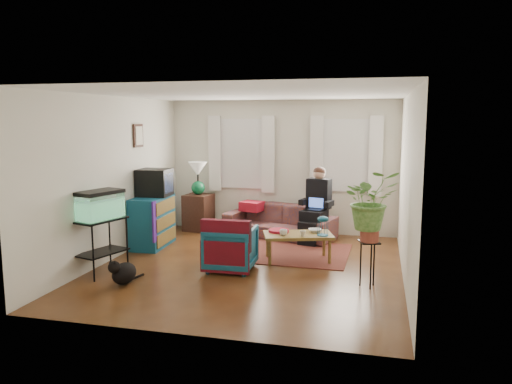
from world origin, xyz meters
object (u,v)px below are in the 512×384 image
(sofa, at_px, (279,216))
(plant_stand, at_px, (368,264))
(armchair, at_px, (231,246))
(aquarium_stand, at_px, (102,247))
(coffee_table, at_px, (298,247))
(side_table, at_px, (198,212))
(dresser, at_px, (152,221))

(sofa, relative_size, plant_stand, 3.34)
(armchair, distance_m, plant_stand, 2.04)
(aquarium_stand, relative_size, coffee_table, 0.76)
(coffee_table, height_order, plant_stand, plant_stand)
(armchair, height_order, coffee_table, armchair)
(sofa, xyz_separation_m, side_table, (-1.70, 0.17, -0.04))
(side_table, relative_size, coffee_table, 0.69)
(sofa, relative_size, dresser, 2.12)
(side_table, height_order, coffee_table, side_table)
(aquarium_stand, relative_size, plant_stand, 1.29)
(coffee_table, distance_m, plant_stand, 1.51)
(side_table, bearing_deg, dresser, -103.61)
(coffee_table, bearing_deg, armchair, -159.31)
(aquarium_stand, bearing_deg, sofa, 71.48)
(dresser, distance_m, armchair, 2.02)
(sofa, height_order, plant_stand, sofa)
(dresser, height_order, armchair, dresser)
(dresser, relative_size, aquarium_stand, 1.22)
(side_table, distance_m, dresser, 1.45)
(aquarium_stand, height_order, plant_stand, aquarium_stand)
(aquarium_stand, xyz_separation_m, plant_stand, (3.77, 0.33, -0.09))
(sofa, height_order, aquarium_stand, sofa)
(armchair, bearing_deg, coffee_table, -143.49)
(side_table, distance_m, coffee_table, 2.88)
(dresser, bearing_deg, side_table, 73.55)
(side_table, height_order, plant_stand, side_table)
(plant_stand, bearing_deg, dresser, 160.72)
(aquarium_stand, bearing_deg, armchair, 36.96)
(side_table, height_order, armchair, side_table)
(dresser, distance_m, plant_stand, 3.99)
(side_table, bearing_deg, sofa, -5.75)
(sofa, xyz_separation_m, aquarium_stand, (-2.05, -2.88, -0.00))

